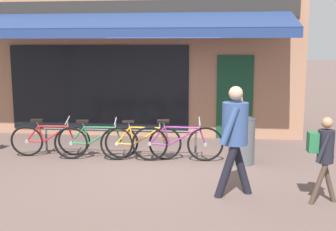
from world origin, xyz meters
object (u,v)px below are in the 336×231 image
object	(u,v)px
bicycle_orange	(141,142)
pedestrian_adult	(235,129)
bicycle_green	(96,142)
bicycle_purple	(177,143)
bicycle_red	(50,140)
litter_bin	(242,138)
pedestrian_child	(323,149)

from	to	relation	value
bicycle_orange	pedestrian_adult	xyz separation A→B (m)	(1.82, -1.93, 0.68)
bicycle_green	bicycle_purple	xyz separation A→B (m)	(1.68, 0.01, 0.02)
bicycle_orange	bicycle_purple	distance (m)	0.76
bicycle_red	litter_bin	distance (m)	3.99
litter_bin	bicycle_purple	bearing A→B (deg)	-178.57
bicycle_green	pedestrian_child	distance (m)	4.52
bicycle_green	pedestrian_adult	size ratio (longest dim) A/B	1.00
bicycle_green	pedestrian_adult	distance (m)	3.37
pedestrian_adult	litter_bin	world-z (taller)	pedestrian_adult
bicycle_orange	litter_bin	bearing A→B (deg)	-9.13
bicycle_orange	pedestrian_adult	size ratio (longest dim) A/B	0.97
bicycle_green	bicycle_purple	distance (m)	1.68
bicycle_red	bicycle_purple	xyz separation A→B (m)	(2.71, -0.11, 0.03)
pedestrian_child	litter_bin	world-z (taller)	pedestrian_child
bicycle_green	litter_bin	bearing A→B (deg)	-9.09
bicycle_green	pedestrian_adult	xyz separation A→B (m)	(2.74, -1.85, 0.67)
bicycle_green	litter_bin	xyz separation A→B (m)	(2.96, 0.04, 0.13)
bicycle_green	bicycle_purple	bearing A→B (deg)	-9.55
bicycle_red	bicycle_purple	world-z (taller)	bicycle_purple
bicycle_green	bicycle_orange	size ratio (longest dim) A/B	1.03
bicycle_red	bicycle_green	size ratio (longest dim) A/B	0.96
bicycle_red	bicycle_purple	distance (m)	2.71
bicycle_purple	pedestrian_child	xyz separation A→B (m)	(2.34, -2.03, 0.43)
pedestrian_child	bicycle_orange	bearing A→B (deg)	145.14
bicycle_red	bicycle_orange	size ratio (longest dim) A/B	0.99
bicycle_red	pedestrian_child	bearing A→B (deg)	-33.28
bicycle_orange	pedestrian_child	xyz separation A→B (m)	(3.10, -2.10, 0.45)
pedestrian_adult	litter_bin	xyz separation A→B (m)	(0.22, 1.89, -0.54)
litter_bin	pedestrian_child	bearing A→B (deg)	-62.80
pedestrian_adult	pedestrian_child	xyz separation A→B (m)	(1.28, -0.17, -0.23)
bicycle_purple	pedestrian_adult	bearing A→B (deg)	-65.10
bicycle_green	bicycle_red	bearing A→B (deg)	163.59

